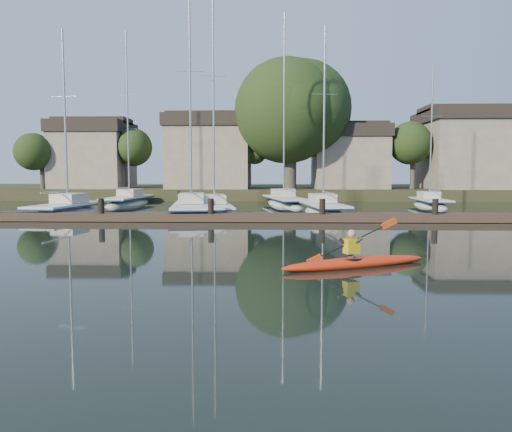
{
  "coord_description": "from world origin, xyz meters",
  "views": [
    {
      "loc": [
        0.32,
        -12.78,
        2.62
      ],
      "look_at": [
        -0.21,
        3.33,
        1.2
      ],
      "focal_mm": 35.0,
      "sensor_mm": 36.0,
      "label": 1
    }
  ],
  "objects_px": {
    "sailboat_5": "(129,206)",
    "sailboat_6": "(284,207)",
    "sailboat_1": "(191,218)",
    "sailboat_2": "(215,217)",
    "sailboat_3": "(324,216)",
    "kayak": "(355,261)",
    "sailboat_7": "(430,208)",
    "dock": "(266,217)",
    "sailboat_0": "(67,218)"
  },
  "relations": [
    {
      "from": "sailboat_0",
      "to": "sailboat_3",
      "type": "relative_size",
      "value": 0.97
    },
    {
      "from": "dock",
      "to": "sailboat_5",
      "type": "height_order",
      "value": "sailboat_5"
    },
    {
      "from": "dock",
      "to": "sailboat_2",
      "type": "bearing_deg",
      "value": 126.16
    },
    {
      "from": "sailboat_3",
      "to": "kayak",
      "type": "bearing_deg",
      "value": -99.96
    },
    {
      "from": "sailboat_0",
      "to": "sailboat_1",
      "type": "distance_m",
      "value": 7.87
    },
    {
      "from": "dock",
      "to": "sailboat_0",
      "type": "xyz_separation_m",
      "value": [
        -12.55,
        3.84,
        -0.41
      ]
    },
    {
      "from": "sailboat_0",
      "to": "sailboat_6",
      "type": "relative_size",
      "value": 0.77
    },
    {
      "from": "sailboat_3",
      "to": "sailboat_7",
      "type": "bearing_deg",
      "value": 31.11
    },
    {
      "from": "sailboat_0",
      "to": "sailboat_2",
      "type": "xyz_separation_m",
      "value": [
        9.21,
        0.74,
        0.02
      ]
    },
    {
      "from": "sailboat_7",
      "to": "sailboat_0",
      "type": "bearing_deg",
      "value": -159.6
    },
    {
      "from": "kayak",
      "to": "sailboat_2",
      "type": "distance_m",
      "value": 18.61
    },
    {
      "from": "sailboat_0",
      "to": "sailboat_2",
      "type": "bearing_deg",
      "value": 10.96
    },
    {
      "from": "sailboat_0",
      "to": "sailboat_2",
      "type": "relative_size",
      "value": 0.86
    },
    {
      "from": "sailboat_2",
      "to": "dock",
      "type": "bearing_deg",
      "value": -63.7
    },
    {
      "from": "sailboat_1",
      "to": "sailboat_2",
      "type": "distance_m",
      "value": 1.57
    },
    {
      "from": "dock",
      "to": "sailboat_6",
      "type": "relative_size",
      "value": 2.06
    },
    {
      "from": "kayak",
      "to": "sailboat_3",
      "type": "relative_size",
      "value": 0.34
    },
    {
      "from": "kayak",
      "to": "sailboat_6",
      "type": "distance_m",
      "value": 26.56
    },
    {
      "from": "kayak",
      "to": "dock",
      "type": "distance_m",
      "value": 13.32
    },
    {
      "from": "sailboat_3",
      "to": "sailboat_5",
      "type": "xyz_separation_m",
      "value": [
        -15.16,
        8.5,
        0.0
      ]
    },
    {
      "from": "sailboat_1",
      "to": "sailboat_7",
      "type": "relative_size",
      "value": 1.26
    },
    {
      "from": "sailboat_3",
      "to": "sailboat_7",
      "type": "xyz_separation_m",
      "value": [
        8.92,
        6.94,
        0.02
      ]
    },
    {
      "from": "sailboat_3",
      "to": "sailboat_2",
      "type": "bearing_deg",
      "value": 179.18
    },
    {
      "from": "kayak",
      "to": "sailboat_1",
      "type": "distance_m",
      "value": 18.33
    },
    {
      "from": "sailboat_3",
      "to": "sailboat_7",
      "type": "distance_m",
      "value": 11.3
    },
    {
      "from": "sailboat_1",
      "to": "sailboat_0",
      "type": "bearing_deg",
      "value": 171.93
    },
    {
      "from": "sailboat_0",
      "to": "sailboat_1",
      "type": "relative_size",
      "value": 0.84
    },
    {
      "from": "dock",
      "to": "sailboat_0",
      "type": "bearing_deg",
      "value": 163.0
    },
    {
      "from": "sailboat_6",
      "to": "sailboat_5",
      "type": "bearing_deg",
      "value": 167.54
    },
    {
      "from": "sailboat_3",
      "to": "sailboat_5",
      "type": "bearing_deg",
      "value": 143.92
    },
    {
      "from": "sailboat_3",
      "to": "sailboat_6",
      "type": "relative_size",
      "value": 0.8
    },
    {
      "from": "sailboat_2",
      "to": "sailboat_5",
      "type": "height_order",
      "value": "sailboat_5"
    },
    {
      "from": "sailboat_2",
      "to": "sailboat_7",
      "type": "bearing_deg",
      "value": 15.92
    },
    {
      "from": "sailboat_5",
      "to": "sailboat_6",
      "type": "distance_m",
      "value": 12.82
    },
    {
      "from": "sailboat_0",
      "to": "sailboat_3",
      "type": "bearing_deg",
      "value": 11.57
    },
    {
      "from": "kayak",
      "to": "sailboat_7",
      "type": "relative_size",
      "value": 0.37
    },
    {
      "from": "sailboat_1",
      "to": "sailboat_3",
      "type": "bearing_deg",
      "value": 3.08
    },
    {
      "from": "kayak",
      "to": "sailboat_2",
      "type": "relative_size",
      "value": 0.3
    },
    {
      "from": "kayak",
      "to": "sailboat_0",
      "type": "height_order",
      "value": "sailboat_0"
    },
    {
      "from": "kayak",
      "to": "sailboat_5",
      "type": "bearing_deg",
      "value": 93.93
    },
    {
      "from": "kayak",
      "to": "sailboat_3",
      "type": "distance_m",
      "value": 18.39
    },
    {
      "from": "sailboat_1",
      "to": "sailboat_6",
      "type": "distance_m",
      "value": 11.4
    },
    {
      "from": "sailboat_0",
      "to": "sailboat_1",
      "type": "bearing_deg",
      "value": 5.79
    },
    {
      "from": "sailboat_3",
      "to": "sailboat_5",
      "type": "relative_size",
      "value": 0.86
    },
    {
      "from": "sailboat_0",
      "to": "sailboat_7",
      "type": "height_order",
      "value": "sailboat_0"
    },
    {
      "from": "dock",
      "to": "sailboat_6",
      "type": "height_order",
      "value": "sailboat_6"
    },
    {
      "from": "kayak",
      "to": "sailboat_6",
      "type": "bearing_deg",
      "value": 69.03
    },
    {
      "from": "sailboat_3",
      "to": "sailboat_5",
      "type": "height_order",
      "value": "sailboat_5"
    },
    {
      "from": "sailboat_2",
      "to": "sailboat_0",
      "type": "bearing_deg",
      "value": 174.71
    },
    {
      "from": "sailboat_0",
      "to": "sailboat_2",
      "type": "height_order",
      "value": "sailboat_2"
    }
  ]
}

